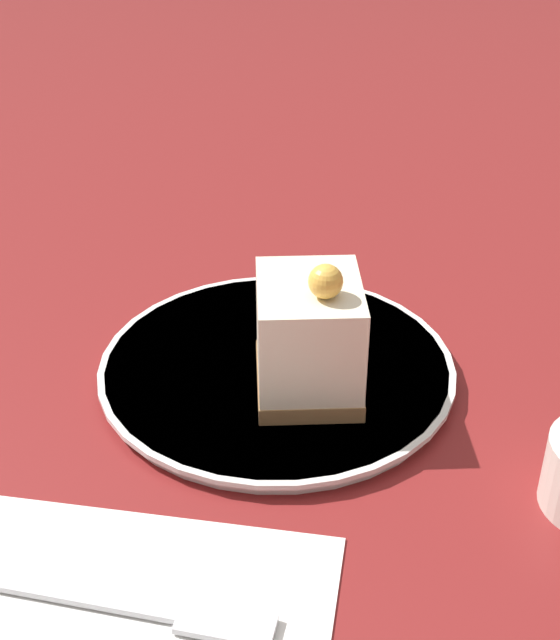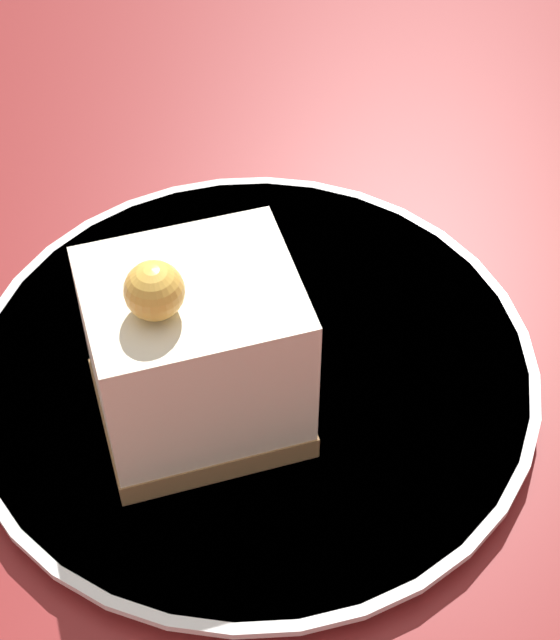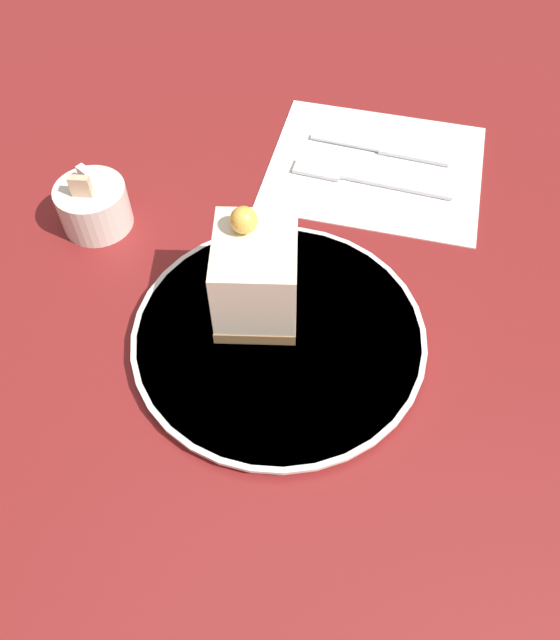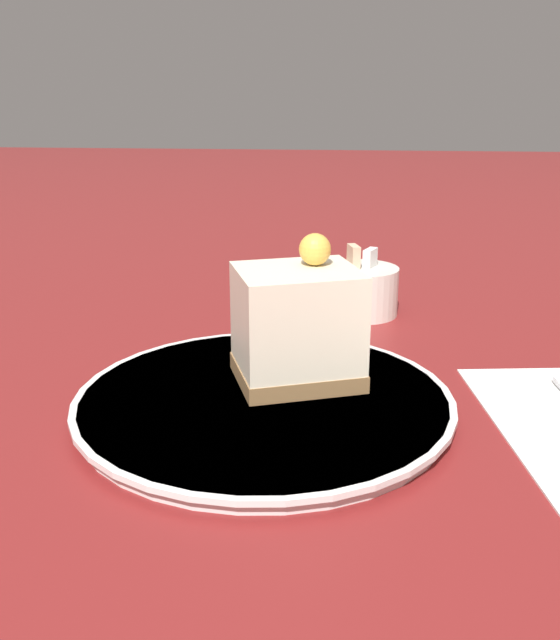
{
  "view_description": "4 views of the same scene",
  "coord_description": "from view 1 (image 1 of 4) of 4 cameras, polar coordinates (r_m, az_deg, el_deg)",
  "views": [
    {
      "loc": [
        0.51,
        0.16,
        0.39
      ],
      "look_at": [
        0.01,
        0.01,
        0.06
      ],
      "focal_mm": 50.0,
      "sensor_mm": 36.0,
      "label": 1
    },
    {
      "loc": [
        -0.03,
        0.31,
        0.4
      ],
      "look_at": [
        -0.02,
        0.0,
        0.05
      ],
      "focal_mm": 60.0,
      "sensor_mm": 36.0,
      "label": 2
    },
    {
      "loc": [
        -0.31,
        -0.11,
        0.47
      ],
      "look_at": [
        -0.02,
        -0.01,
        0.05
      ],
      "focal_mm": 35.0,
      "sensor_mm": 36.0,
      "label": 3
    },
    {
      "loc": [
        0.04,
        -0.45,
        0.22
      ],
      "look_at": [
        0.0,
        -0.01,
        0.07
      ],
      "focal_mm": 40.0,
      "sensor_mm": 36.0,
      "label": 4
    }
  ],
  "objects": [
    {
      "name": "ground_plane",
      "position": [
        0.66,
        -0.43,
        -4.11
      ],
      "size": [
        4.0,
        4.0,
        0.0
      ],
      "primitive_type": "plane",
      "color": "maroon"
    },
    {
      "name": "plate",
      "position": [
        0.66,
        -0.21,
        -3.16
      ],
      "size": [
        0.26,
        0.26,
        0.01
      ],
      "color": "silver",
      "rests_on": "ground_plane"
    },
    {
      "name": "cake_slice",
      "position": [
        0.61,
        1.87,
        -1.08
      ],
      "size": [
        0.1,
        0.1,
        0.11
      ],
      "rotation": [
        0.0,
        0.0,
        0.33
      ],
      "color": "olive",
      "rests_on": "plate"
    },
    {
      "name": "fork",
      "position": [
        0.51,
        -8.67,
        -17.8
      ],
      "size": [
        0.03,
        0.18,
        0.0
      ],
      "rotation": [
        0.0,
        0.0,
        0.07
      ],
      "color": "silver",
      "rests_on": "napkin"
    }
  ]
}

